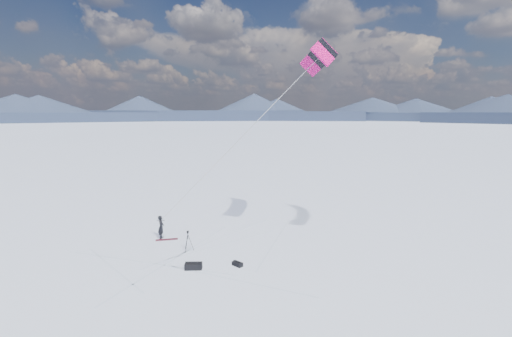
# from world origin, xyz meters

# --- Properties ---
(ground) EXTENTS (1800.00, 1800.00, 0.00)m
(ground) POSITION_xyz_m (0.00, 0.00, 0.00)
(ground) COLOR white
(horizon_hills) EXTENTS (704.00, 704.00, 10.61)m
(horizon_hills) POSITION_xyz_m (-0.00, 0.00, 4.70)
(horizon_hills) COLOR #1C2038
(horizon_hills) RESTS_ON ground
(snow_tracks) EXTENTS (17.62, 10.25, 0.01)m
(snow_tracks) POSITION_xyz_m (0.33, 0.01, 0.00)
(snow_tracks) COLOR silver
(snow_tracks) RESTS_ON ground
(snowkiter) EXTENTS (0.49, 0.65, 1.62)m
(snowkiter) POSITION_xyz_m (-1.94, 2.96, 0.00)
(snowkiter) COLOR black
(snowkiter) RESTS_ON ground
(snowboard) EXTENTS (1.49, 0.78, 0.04)m
(snowboard) POSITION_xyz_m (-1.46, 2.72, 0.02)
(snowboard) COLOR maroon
(snowboard) RESTS_ON ground
(tripod) EXTENTS (0.65, 0.62, 1.30)m
(tripod) POSITION_xyz_m (0.65, 0.99, 0.84)
(tripod) COLOR black
(tripod) RESTS_ON ground
(gear_bag_a) EXTENTS (1.02, 0.61, 0.43)m
(gear_bag_a) POSITION_xyz_m (1.83, -1.65, 0.19)
(gear_bag_a) COLOR black
(gear_bag_a) RESTS_ON ground
(gear_bag_b) EXTENTS (0.70, 0.61, 0.29)m
(gear_bag_b) POSITION_xyz_m (4.19, -0.88, 0.13)
(gear_bag_b) COLOR black
(gear_bag_b) RESTS_ON ground
(power_kite) EXTENTS (12.00, 6.41, 12.01)m
(power_kite) POSITION_xyz_m (8.77, 4.22, 12.33)
(power_kite) COLOR #C30B64
(power_kite) RESTS_ON ground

